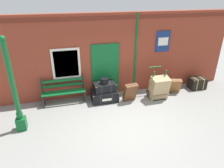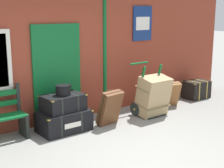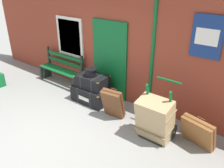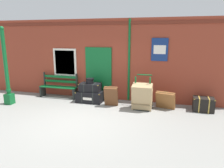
# 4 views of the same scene
# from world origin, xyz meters

# --- Properties ---
(ground_plane) EXTENTS (60.00, 60.00, 0.00)m
(ground_plane) POSITION_xyz_m (0.00, 0.00, 0.00)
(ground_plane) COLOR gray
(brick_facade) EXTENTS (10.40, 0.35, 3.20)m
(brick_facade) POSITION_xyz_m (-0.01, 2.60, 1.60)
(brick_facade) COLOR brown
(brick_facade) RESTS_ON ground
(steamer_trunk_base) EXTENTS (1.02, 0.66, 0.43)m
(steamer_trunk_base) POSITION_xyz_m (-0.31, 1.88, 0.21)
(steamer_trunk_base) COLOR black
(steamer_trunk_base) RESTS_ON ground
(steamer_trunk_middle) EXTENTS (0.84, 0.60, 0.33)m
(steamer_trunk_middle) POSITION_xyz_m (-0.30, 1.90, 0.58)
(steamer_trunk_middle) COLOR black
(steamer_trunk_middle) RESTS_ON steamer_trunk_base
(round_hatbox) EXTENTS (0.31, 0.31, 0.20)m
(round_hatbox) POSITION_xyz_m (-0.30, 1.87, 0.86)
(round_hatbox) COLOR black
(round_hatbox) RESTS_ON steamer_trunk_middle
(porters_trolley) EXTENTS (0.71, 0.67, 1.18)m
(porters_trolley) POSITION_xyz_m (1.78, 1.68, 0.27)
(porters_trolley) COLOR black
(porters_trolley) RESTS_ON ground
(large_brown_trunk) EXTENTS (0.70, 0.60, 0.95)m
(large_brown_trunk) POSITION_xyz_m (1.78, 1.50, 0.47)
(large_brown_trunk) COLOR tan
(large_brown_trunk) RESTS_ON ground
(suitcase_beige) EXTENTS (0.53, 0.44, 0.76)m
(suitcase_beige) POSITION_xyz_m (0.63, 1.60, 0.38)
(suitcase_beige) COLOR brown
(suitcase_beige) RESTS_ON ground
(suitcase_slate) EXTENTS (0.72, 0.48, 0.64)m
(suitcase_slate) POSITION_xyz_m (2.58, 1.82, 0.32)
(suitcase_slate) COLOR brown
(suitcase_slate) RESTS_ON ground
(corner_trunk) EXTENTS (0.71, 0.51, 0.49)m
(corner_trunk) POSITION_xyz_m (3.85, 1.93, 0.24)
(corner_trunk) COLOR black
(corner_trunk) RESTS_ON ground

